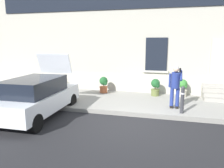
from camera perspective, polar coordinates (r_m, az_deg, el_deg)
The scene contains 12 objects.
ground_plane at distance 7.68m, azimuth 4.78°, elevation -10.65°, with size 80.00×80.00×0.00m, color #232326.
sidewalk at distance 10.29m, azimuth 7.48°, elevation -4.69°, with size 24.00×3.60×0.15m, color #99968E.
curb_edge at distance 8.53m, azimuth 5.89°, elevation -7.93°, with size 24.00×0.12×0.15m, color gray.
building_facade at distance 12.43m, azimuth 9.45°, elevation 14.89°, with size 24.00×1.52×7.50m.
entrance_stoop at distance 11.71m, azimuth 26.82°, elevation -2.30°, with size 1.80×1.28×0.64m.
hatchback_car_white at distance 8.78m, azimuth -19.00°, elevation -2.99°, with size 1.86×4.10×2.34m.
bollard_near_person at distance 8.67m, azimuth 17.85°, elevation -3.68°, with size 0.15×0.15×1.04m.
person_on_phone at distance 9.12m, azimuth 16.16°, elevation -0.09°, with size 0.51×0.49×1.75m.
planter_charcoal at distance 12.61m, azimuth -14.27°, elevation 0.40°, with size 0.44×0.44×0.86m.
planter_terracotta at distance 11.68m, azimuth -2.17°, elevation -0.08°, with size 0.44×0.44×0.86m.
planter_olive at distance 11.22m, azimuth 11.26°, elevation -0.74°, with size 0.44×0.44×0.86m.
planter_cream at distance 11.40m, azimuth 17.95°, elevation -0.88°, with size 0.44×0.44×0.86m.
Camera 1 is at (1.19, -7.05, 2.79)m, focal length 35.12 mm.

